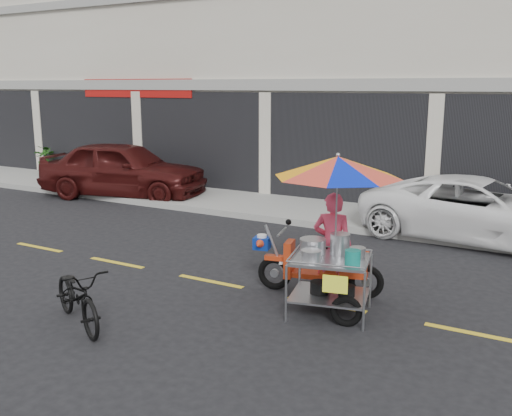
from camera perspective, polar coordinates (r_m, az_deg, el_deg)
The scene contains 9 objects.
ground at distance 8.38m, azimuth 7.05°, elevation -9.55°, with size 90.00×90.00×0.00m, color black.
sidewalk at distance 13.40m, azimuth 16.08°, elevation -1.30°, with size 45.00×3.00×0.15m, color gray.
centerline at distance 8.38m, azimuth 7.05°, elevation -9.52°, with size 42.00×0.10×0.01m, color gold.
maroon_sedan at distance 16.36m, azimuth -13.15°, elevation 3.80°, with size 1.87×4.66×1.59m, color #3A0E0D.
white_pickup at distance 12.28m, azimuth 21.39°, elevation -0.17°, with size 2.13×4.61×1.28m, color white.
plant_tall at distance 20.74m, azimuth -20.10°, elevation 4.62°, with size 0.85×0.74×0.94m, color #1B4512.
plant_short at distance 20.48m, azimuth -20.29°, elevation 4.43°, with size 0.50×0.50×0.88m, color #1B4512.
near_bicycle at distance 7.83m, azimuth -17.40°, elevation -8.37°, with size 0.55×1.57×0.83m, color black.
food_vendor_rig at distance 7.92m, azimuth 7.72°, elevation -0.22°, with size 2.49×2.04×2.23m.
Camera 1 is at (2.90, -7.23, 3.09)m, focal length 40.00 mm.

